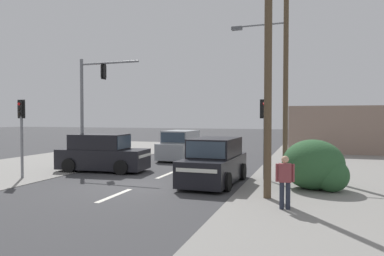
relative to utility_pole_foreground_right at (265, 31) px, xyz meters
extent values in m
plane|color=#3A3A3D|center=(-5.09, 0.88, -5.69)|extent=(140.00, 140.00, 0.00)
cube|color=silver|center=(-5.09, -1.12, -5.69)|extent=(0.20, 2.40, 0.01)
cube|color=silver|center=(-5.09, 3.88, -5.69)|extent=(0.20, 2.40, 0.01)
cube|color=silver|center=(-5.09, 8.88, -5.69)|extent=(0.20, 2.40, 0.01)
cube|color=gray|center=(3.91, 2.88, -5.68)|extent=(10.00, 44.00, 0.02)
cube|color=gray|center=(-13.59, 4.88, -5.68)|extent=(8.00, 40.00, 0.02)
cylinder|color=brown|center=(0.12, 0.01, -0.37)|extent=(0.26, 0.26, 10.64)
cylinder|color=brown|center=(0.27, 7.04, -0.40)|extent=(0.26, 0.26, 10.58)
cylinder|color=slate|center=(-1.03, 7.13, 1.93)|extent=(2.60, 0.27, 0.09)
cube|color=#595B60|center=(-2.33, 7.22, 1.86)|extent=(0.58, 0.32, 0.18)
cylinder|color=slate|center=(-10.70, 5.23, -2.69)|extent=(0.18, 0.18, 6.00)
cylinder|color=slate|center=(-8.90, 5.13, 0.01)|extent=(3.60, 0.31, 0.11)
cube|color=black|center=(-9.26, 5.15, -0.44)|extent=(0.21, 0.27, 0.68)
cube|color=black|center=(-9.26, 5.15, -0.44)|extent=(0.06, 0.44, 0.84)
sphere|color=red|center=(-9.38, 5.16, -0.22)|extent=(0.13, 0.13, 0.13)
sphere|color=black|center=(-9.38, 5.16, -0.44)|extent=(0.13, 0.13, 0.13)
sphere|color=black|center=(-9.38, 5.16, -0.66)|extent=(0.13, 0.13, 0.13)
cylinder|color=slate|center=(-0.41, 3.79, -4.29)|extent=(0.12, 0.12, 2.80)
cube|color=black|center=(-0.41, 3.79, -2.55)|extent=(0.29, 0.24, 0.68)
cube|color=black|center=(-0.41, 3.79, -2.55)|extent=(0.44, 0.10, 0.84)
sphere|color=red|center=(-0.43, 3.67, -2.33)|extent=(0.13, 0.13, 0.13)
sphere|color=black|center=(-0.43, 3.67, -2.55)|extent=(0.13, 0.13, 0.13)
sphere|color=black|center=(-0.43, 3.67, -2.77)|extent=(0.13, 0.13, 0.13)
cylinder|color=slate|center=(-10.91, 0.87, -4.29)|extent=(0.12, 0.12, 2.80)
cube|color=black|center=(-10.91, 0.87, -2.55)|extent=(0.29, 0.24, 0.68)
cube|color=black|center=(-10.91, 0.87, -2.55)|extent=(0.44, 0.11, 0.84)
sphere|color=red|center=(-10.92, 0.75, -2.33)|extent=(0.13, 0.13, 0.13)
sphere|color=black|center=(-10.92, 0.75, -2.55)|extent=(0.13, 0.13, 0.13)
sphere|color=black|center=(-10.92, 0.75, -2.77)|extent=(0.13, 0.13, 0.13)
ellipsoid|color=#2D5B33|center=(1.61, 2.21, -4.73)|extent=(2.35, 2.12, 1.92)
ellipsoid|color=#2D5B33|center=(2.26, 1.86, -5.06)|extent=(1.29, 1.18, 1.25)
cube|color=gray|center=(5.91, 16.88, -3.89)|extent=(12.00, 1.00, 3.60)
cube|color=black|center=(-2.31, 2.21, -5.05)|extent=(1.99, 4.56, 1.00)
cube|color=black|center=(-2.31, 2.41, -4.17)|extent=(1.81, 2.76, 0.76)
cube|color=#384756|center=(-2.36, 1.05, -4.17)|extent=(1.58, 0.11, 0.65)
cube|color=#384756|center=(-2.26, 3.78, -4.17)|extent=(1.55, 0.11, 0.61)
cube|color=white|center=(-2.39, -0.05, -4.83)|extent=(1.56, 0.09, 0.14)
cylinder|color=black|center=(-1.44, 0.79, -5.33)|extent=(0.24, 0.73, 0.72)
cylinder|color=black|center=(-3.28, 0.85, -5.33)|extent=(0.24, 0.73, 0.72)
cylinder|color=black|center=(-1.35, 3.58, -5.33)|extent=(0.24, 0.73, 0.72)
cylinder|color=black|center=(-3.19, 3.64, -5.33)|extent=(0.24, 0.73, 0.72)
cube|color=black|center=(-8.61, 3.98, -5.05)|extent=(4.62, 2.15, 1.00)
cube|color=black|center=(-8.81, 3.97, -4.17)|extent=(2.81, 1.91, 0.76)
cube|color=#384756|center=(-7.45, 4.07, -4.17)|extent=(0.17, 1.58, 0.65)
cube|color=#384756|center=(-10.18, 3.87, -4.17)|extent=(0.17, 1.55, 0.61)
cube|color=white|center=(-6.35, 4.14, -4.83)|extent=(0.15, 1.56, 0.14)
cylinder|color=black|center=(-7.29, 5.00, -5.33)|extent=(0.73, 0.27, 0.72)
cylinder|color=black|center=(-7.16, 3.16, -5.33)|extent=(0.73, 0.27, 0.72)
cylinder|color=black|center=(-10.07, 4.80, -5.33)|extent=(0.73, 0.27, 0.72)
cylinder|color=black|center=(-9.94, 2.97, -5.33)|extent=(0.73, 0.27, 0.72)
cube|color=#A3A8AD|center=(-6.47, 10.12, -5.05)|extent=(1.98, 4.55, 1.00)
cube|color=#A3A8AD|center=(-6.48, 9.92, -4.17)|extent=(1.80, 2.75, 0.76)
cube|color=#384756|center=(-6.44, 11.29, -4.17)|extent=(1.58, 0.11, 0.65)
cube|color=#384756|center=(-6.52, 8.55, -4.17)|extent=(1.55, 0.11, 0.61)
cube|color=white|center=(-6.40, 12.38, -4.83)|extent=(1.56, 0.09, 0.14)
cylinder|color=black|center=(-7.35, 11.54, -5.33)|extent=(0.24, 0.73, 0.72)
cylinder|color=black|center=(-5.51, 11.48, -5.33)|extent=(0.24, 0.73, 0.72)
cylinder|color=black|center=(-7.43, 8.75, -5.33)|extent=(0.24, 0.73, 0.72)
cylinder|color=black|center=(-5.59, 8.69, -5.33)|extent=(0.24, 0.73, 0.72)
cylinder|color=#232838|center=(0.89, -1.38, -5.27)|extent=(0.14, 0.14, 0.84)
cylinder|color=#232838|center=(0.71, -1.41, -5.27)|extent=(0.14, 0.14, 0.84)
cube|color=brown|center=(0.80, -1.40, -4.57)|extent=(0.39, 0.27, 0.56)
sphere|color=tan|center=(0.80, -1.40, -4.17)|extent=(0.22, 0.22, 0.22)
cylinder|color=brown|center=(1.03, -1.36, -4.57)|extent=(0.09, 0.09, 0.54)
cylinder|color=brown|center=(0.56, -1.43, -4.57)|extent=(0.09, 0.09, 0.54)
camera|label=1|loc=(1.51, -12.85, -2.88)|focal=35.00mm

